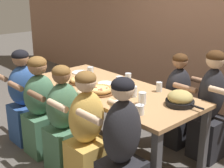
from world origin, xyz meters
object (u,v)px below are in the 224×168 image
(cocktail_glass_blue, at_px, (140,110))
(empty_plate_c, at_px, (121,104))
(pizza_board_main, at_px, (100,90))
(diner_far_midright, at_px, (177,104))
(diner_near_right, at_px, (122,154))
(skillet_bowl, at_px, (180,99))
(pizza_board_second, at_px, (81,81))
(drinking_glass_b, at_px, (142,99))
(diner_near_midright, at_px, (87,136))
(diner_near_left, at_px, (24,101))
(drinking_glass_c, at_px, (128,78))
(diner_near_center, at_px, (64,124))
(drinking_glass_f, at_px, (90,71))
(empty_plate_a, at_px, (80,72))
(empty_plate_b, at_px, (106,83))
(drinking_glass_d, at_px, (119,82))
(drinking_glass_a, at_px, (159,87))
(diner_near_midleft, at_px, (40,110))
(drinking_glass_e, at_px, (134,92))
(diner_far_right, at_px, (210,111))

(cocktail_glass_blue, bearing_deg, empty_plate_c, 173.34)
(pizza_board_main, xyz_separation_m, diner_far_midright, (0.39, 0.86, -0.28))
(empty_plate_c, relative_size, diner_near_right, 0.19)
(empty_plate_c, distance_m, diner_near_right, 0.60)
(skillet_bowl, height_order, diner_far_midright, diner_far_midright)
(pizza_board_second, bearing_deg, drinking_glass_b, 2.53)
(diner_near_midright, relative_size, diner_near_left, 1.00)
(drinking_glass_c, bearing_deg, diner_near_center, -88.06)
(diner_near_right, bearing_deg, pizza_board_second, 67.19)
(pizza_board_main, xyz_separation_m, drinking_glass_f, (-0.61, 0.35, 0.01))
(diner_near_midright, relative_size, diner_near_center, 1.02)
(empty_plate_a, height_order, empty_plate_b, same)
(drinking_glass_f, bearing_deg, drinking_glass_b, -12.43)
(empty_plate_a, xyz_separation_m, drinking_glass_d, (0.72, 0.02, 0.04))
(diner_far_midright, bearing_deg, diner_near_left, -44.21)
(empty_plate_a, relative_size, diner_near_midright, 0.19)
(empty_plate_c, xyz_separation_m, diner_near_midright, (-0.05, -0.39, -0.23))
(drinking_glass_d, xyz_separation_m, diner_near_right, (0.86, -0.79, -0.25))
(drinking_glass_a, height_order, diner_near_midleft, diner_near_midleft)
(pizza_board_second, distance_m, drinking_glass_d, 0.46)
(cocktail_glass_blue, relative_size, diner_far_midright, 0.10)
(drinking_glass_e, relative_size, diner_near_center, 0.10)
(empty_plate_c, bearing_deg, drinking_glass_c, 129.99)
(pizza_board_main, bearing_deg, cocktail_glass_blue, -8.17)
(drinking_glass_b, distance_m, diner_near_midleft, 1.19)
(drinking_glass_c, distance_m, diner_near_left, 1.27)
(pizza_board_main, xyz_separation_m, skillet_bowl, (0.77, 0.35, 0.03))
(skillet_bowl, relative_size, diner_far_right, 0.33)
(empty_plate_a, bearing_deg, diner_near_left, -97.77)
(drinking_glass_a, xyz_separation_m, diner_near_center, (-0.43, -0.96, -0.29))
(drinking_glass_c, xyz_separation_m, drinking_glass_e, (0.39, -0.30, 0.00))
(skillet_bowl, height_order, diner_far_right, diner_far_right)
(drinking_glass_e, xyz_separation_m, diner_near_right, (0.49, -0.64, -0.25))
(drinking_glass_b, height_order, diner_near_right, diner_near_right)
(pizza_board_second, xyz_separation_m, skillet_bowl, (1.20, 0.29, 0.03))
(drinking_glass_d, relative_size, diner_near_left, 0.09)
(skillet_bowl, bearing_deg, pizza_board_second, -166.38)
(pizza_board_main, xyz_separation_m, empty_plate_a, (-0.78, 0.31, -0.03))
(drinking_glass_c, xyz_separation_m, diner_far_midright, (0.46, 0.36, -0.29))
(diner_far_midright, height_order, diner_near_left, diner_near_left)
(pizza_board_main, bearing_deg, skillet_bowl, 24.57)
(skillet_bowl, bearing_deg, empty_plate_a, -178.47)
(diner_far_right, xyz_separation_m, diner_far_midright, (-0.43, -0.00, -0.06))
(drinking_glass_c, distance_m, drinking_glass_e, 0.50)
(drinking_glass_a, xyz_separation_m, diner_near_right, (0.42, -0.96, -0.25))
(drinking_glass_b, xyz_separation_m, drinking_glass_e, (-0.19, 0.08, -0.00))
(drinking_glass_c, bearing_deg, diner_near_left, -130.55)
(diner_near_midleft, relative_size, diner_near_left, 0.99)
(pizza_board_main, distance_m, drinking_glass_e, 0.37)
(empty_plate_c, xyz_separation_m, drinking_glass_c, (-0.47, 0.56, 0.04))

